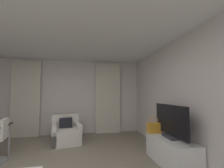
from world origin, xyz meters
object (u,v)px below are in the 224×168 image
(armchair, at_px, (66,133))
(tv_console, at_px, (171,151))
(tv_flatscreen, at_px, (170,122))
(handbag_primary, at_px, (154,127))

(armchair, relative_size, tv_console, 0.78)
(armchair, distance_m, tv_flatscreen, 2.89)
(armchair, distance_m, tv_console, 2.82)
(tv_flatscreen, distance_m, handbag_primary, 0.49)
(armchair, bearing_deg, tv_flatscreen, -38.83)
(tv_console, height_order, tv_flatscreen, tv_flatscreen)
(armchair, xyz_separation_m, tv_console, (2.21, -1.76, -0.01))
(tv_flatscreen, relative_size, handbag_primary, 2.91)
(armchair, bearing_deg, handbag_primary, -33.15)
(tv_console, relative_size, handbag_primary, 3.29)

